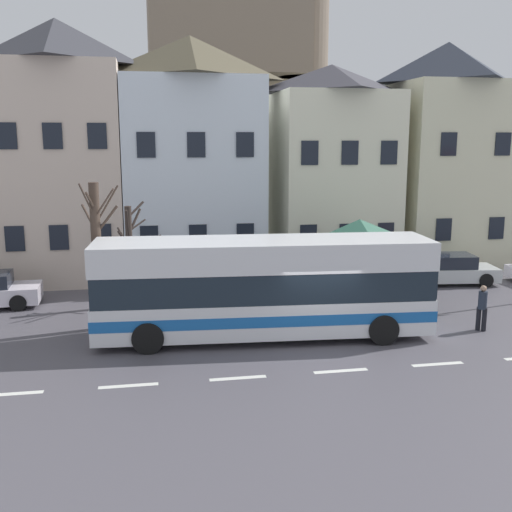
{
  "coord_description": "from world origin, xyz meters",
  "views": [
    {
      "loc": [
        -5.29,
        -17.82,
        6.54
      ],
      "look_at": [
        -1.33,
        4.21,
        2.2
      ],
      "focal_mm": 42.02,
      "sensor_mm": 36.0,
      "label": 1
    }
  ],
  "objects_px": {
    "parked_car_00": "(343,277)",
    "parked_car_01": "(447,269)",
    "hilltop_castle": "(224,135)",
    "transit_bus": "(264,289)",
    "public_bench": "(288,284)",
    "bare_tree_00": "(97,254)",
    "townhouse_04": "(443,155)",
    "townhouse_01": "(62,153)",
    "townhouse_02": "(192,158)",
    "bus_shelter": "(359,232)",
    "townhouse_03": "(330,168)",
    "pedestrian_00": "(482,307)",
    "pedestrian_01": "(376,291)",
    "bare_tree_02": "(130,252)"
  },
  "relations": [
    {
      "from": "hilltop_castle",
      "to": "pedestrian_00",
      "type": "distance_m",
      "value": 36.25
    },
    {
      "from": "townhouse_02",
      "to": "pedestrian_00",
      "type": "xyz_separation_m",
      "value": [
        9.14,
        -11.22,
        -4.83
      ]
    },
    {
      "from": "pedestrian_01",
      "to": "bare_tree_00",
      "type": "xyz_separation_m",
      "value": [
        -10.23,
        -0.03,
        1.77
      ]
    },
    {
      "from": "townhouse_01",
      "to": "townhouse_02",
      "type": "distance_m",
      "value": 6.04
    },
    {
      "from": "townhouse_01",
      "to": "public_bench",
      "type": "distance_m",
      "value": 12.22
    },
    {
      "from": "hilltop_castle",
      "to": "transit_bus",
      "type": "height_order",
      "value": "hilltop_castle"
    },
    {
      "from": "parked_car_00",
      "to": "parked_car_01",
      "type": "bearing_deg",
      "value": 11.21
    },
    {
      "from": "townhouse_03",
      "to": "transit_bus",
      "type": "xyz_separation_m",
      "value": [
        -5.54,
        -10.85,
        -3.44
      ]
    },
    {
      "from": "parked_car_00",
      "to": "pedestrian_00",
      "type": "distance_m",
      "value": 6.81
    },
    {
      "from": "transit_bus",
      "to": "bus_shelter",
      "type": "bearing_deg",
      "value": 42.29
    },
    {
      "from": "townhouse_01",
      "to": "pedestrian_00",
      "type": "height_order",
      "value": "townhouse_01"
    },
    {
      "from": "townhouse_01",
      "to": "bare_tree_00",
      "type": "xyz_separation_m",
      "value": [
        2.08,
        -8.53,
        -3.28
      ]
    },
    {
      "from": "parked_car_01",
      "to": "bare_tree_00",
      "type": "height_order",
      "value": "bare_tree_00"
    },
    {
      "from": "townhouse_01",
      "to": "townhouse_04",
      "type": "xyz_separation_m",
      "value": [
        19.41,
        0.64,
        -0.2
      ]
    },
    {
      "from": "public_bench",
      "to": "parked_car_00",
      "type": "bearing_deg",
      "value": 0.71
    },
    {
      "from": "townhouse_04",
      "to": "bus_shelter",
      "type": "xyz_separation_m",
      "value": [
        -7.22,
        -7.35,
        -2.87
      ]
    },
    {
      "from": "hilltop_castle",
      "to": "pedestrian_00",
      "type": "bearing_deg",
      "value": -82.82
    },
    {
      "from": "parked_car_00",
      "to": "bare_tree_00",
      "type": "relative_size",
      "value": 0.87
    },
    {
      "from": "townhouse_02",
      "to": "bare_tree_00",
      "type": "height_order",
      "value": "townhouse_02"
    },
    {
      "from": "townhouse_02",
      "to": "hilltop_castle",
      "type": "xyz_separation_m",
      "value": [
        4.67,
        24.21,
        1.32
      ]
    },
    {
      "from": "parked_car_00",
      "to": "pedestrian_00",
      "type": "relative_size",
      "value": 2.76
    },
    {
      "from": "townhouse_03",
      "to": "parked_car_00",
      "type": "bearing_deg",
      "value": -100.15
    },
    {
      "from": "townhouse_03",
      "to": "hilltop_castle",
      "type": "height_order",
      "value": "hilltop_castle"
    },
    {
      "from": "public_bench",
      "to": "bare_tree_00",
      "type": "xyz_separation_m",
      "value": [
        -7.62,
        -3.52,
        2.21
      ]
    },
    {
      "from": "bus_shelter",
      "to": "parked_car_00",
      "type": "distance_m",
      "value": 2.83
    },
    {
      "from": "parked_car_00",
      "to": "pedestrian_01",
      "type": "xyz_separation_m",
      "value": [
        0.17,
        -3.52,
        0.25
      ]
    },
    {
      "from": "townhouse_04",
      "to": "parked_car_01",
      "type": "bearing_deg",
      "value": -112.22
    },
    {
      "from": "townhouse_03",
      "to": "pedestrian_00",
      "type": "bearing_deg",
      "value": -79.89
    },
    {
      "from": "bus_shelter",
      "to": "parked_car_00",
      "type": "bearing_deg",
      "value": 91.92
    },
    {
      "from": "bus_shelter",
      "to": "bare_tree_00",
      "type": "distance_m",
      "value": 10.28
    },
    {
      "from": "hilltop_castle",
      "to": "transit_bus",
      "type": "xyz_separation_m",
      "value": [
        -3.13,
        -34.75,
        -5.33
      ]
    },
    {
      "from": "townhouse_02",
      "to": "pedestrian_01",
      "type": "xyz_separation_m",
      "value": [
        6.27,
        -8.65,
        -4.77
      ]
    },
    {
      "from": "townhouse_02",
      "to": "parked_car_00",
      "type": "bearing_deg",
      "value": -40.03
    },
    {
      "from": "hilltop_castle",
      "to": "pedestrian_00",
      "type": "xyz_separation_m",
      "value": [
        4.47,
        -35.44,
        -6.15
      ]
    },
    {
      "from": "townhouse_03",
      "to": "bus_shelter",
      "type": "bearing_deg",
      "value": -97.27
    },
    {
      "from": "parked_car_01",
      "to": "townhouse_02",
      "type": "bearing_deg",
      "value": 165.52
    },
    {
      "from": "parked_car_00",
      "to": "bare_tree_00",
      "type": "bearing_deg",
      "value": -156.13
    },
    {
      "from": "transit_bus",
      "to": "townhouse_02",
      "type": "bearing_deg",
      "value": 102.14
    },
    {
      "from": "bus_shelter",
      "to": "parked_car_00",
      "type": "relative_size",
      "value": 0.8
    },
    {
      "from": "townhouse_01",
      "to": "bus_shelter",
      "type": "height_order",
      "value": "townhouse_01"
    },
    {
      "from": "townhouse_01",
      "to": "bare_tree_02",
      "type": "bearing_deg",
      "value": -61.14
    },
    {
      "from": "bus_shelter",
      "to": "pedestrian_00",
      "type": "relative_size",
      "value": 2.22
    },
    {
      "from": "pedestrian_00",
      "to": "bare_tree_00",
      "type": "height_order",
      "value": "bare_tree_00"
    },
    {
      "from": "parked_car_00",
      "to": "bus_shelter",
      "type": "bearing_deg",
      "value": -83.66
    },
    {
      "from": "parked_car_00",
      "to": "hilltop_castle",
      "type": "bearing_deg",
      "value": 97.22
    },
    {
      "from": "townhouse_03",
      "to": "bare_tree_00",
      "type": "distance_m",
      "value": 14.44
    },
    {
      "from": "parked_car_00",
      "to": "pedestrian_00",
      "type": "height_order",
      "value": "pedestrian_00"
    },
    {
      "from": "bare_tree_00",
      "to": "hilltop_castle",
      "type": "bearing_deg",
      "value": 75.31
    },
    {
      "from": "hilltop_castle",
      "to": "bare_tree_00",
      "type": "distance_m",
      "value": 34.28
    },
    {
      "from": "townhouse_01",
      "to": "pedestrian_01",
      "type": "xyz_separation_m",
      "value": [
        12.31,
        -8.5,
        -5.04
      ]
    }
  ]
}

